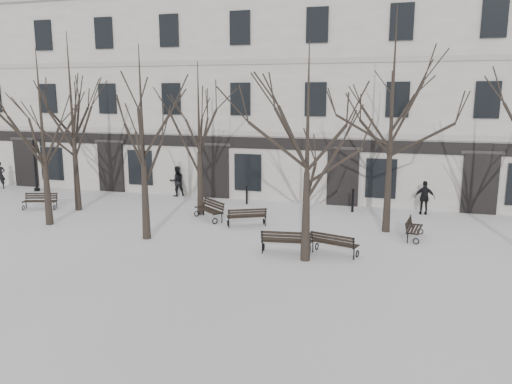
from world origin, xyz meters
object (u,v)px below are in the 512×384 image
at_px(bench_1, 286,241).
at_px(bench_4, 247,216).
at_px(tree_2, 308,127).
at_px(bench_0, 40,201).
at_px(tree_1, 142,120).
at_px(tree_0, 41,117).
at_px(bench_5, 413,228).
at_px(bench_2, 334,243).
at_px(bench_3, 210,209).
at_px(lamp_post, 38,160).

distance_m(bench_1, bench_4, 4.05).
relative_size(tree_2, bench_0, 4.32).
bearing_deg(tree_2, bench_1, 147.00).
height_order(tree_1, bench_0, tree_1).
bearing_deg(tree_0, bench_5, 8.04).
height_order(bench_0, bench_2, bench_2).
xyz_separation_m(bench_2, bench_5, (2.73, 2.96, -0.02)).
height_order(tree_1, bench_2, tree_1).
height_order(bench_2, bench_5, bench_2).
bearing_deg(bench_3, bench_1, -2.02).
distance_m(bench_0, bench_2, 15.39).
bearing_deg(lamp_post, bench_0, -50.47).
bearing_deg(tree_2, bench_2, 43.10).
distance_m(bench_4, bench_5, 6.90).
xyz_separation_m(tree_0, bench_5, (15.38, 2.17, -4.29)).
height_order(bench_2, lamp_post, lamp_post).
height_order(tree_2, bench_3, tree_2).
bearing_deg(tree_0, bench_2, -3.56).
distance_m(bench_0, lamp_post, 5.29).
bearing_deg(tree_0, bench_0, 135.47).
xyz_separation_m(bench_1, bench_4, (-2.48, 3.20, -0.03)).
bearing_deg(bench_5, bench_1, 134.26).
xyz_separation_m(tree_1, bench_4, (3.29, 2.86, -4.23)).
bearing_deg(tree_1, bench_4, 41.04).
height_order(bench_1, bench_4, bench_1).
distance_m(tree_0, tree_2, 11.87).
bearing_deg(bench_0, tree_2, -32.35).
height_order(tree_0, bench_4, tree_0).
relative_size(bench_4, lamp_post, 0.55).
relative_size(bench_1, lamp_post, 0.58).
xyz_separation_m(bench_4, bench_5, (6.90, 0.08, -0.03)).
bearing_deg(lamp_post, bench_1, -24.03).
relative_size(bench_0, bench_5, 1.03).
xyz_separation_m(bench_3, bench_5, (8.87, -0.63, -0.06)).
distance_m(tree_2, bench_4, 6.44).
bearing_deg(bench_0, bench_3, -13.88).
distance_m(tree_0, tree_1, 5.25).
height_order(bench_2, bench_4, bench_4).
distance_m(bench_0, bench_1, 13.82).
xyz_separation_m(tree_1, tree_2, (6.57, -0.85, -0.10)).
xyz_separation_m(tree_2, bench_1, (-0.79, 0.52, -4.09)).
height_order(bench_1, bench_5, bench_1).
xyz_separation_m(tree_1, bench_3, (1.31, 3.57, -4.20)).
bearing_deg(bench_0, lamp_post, 112.92).
relative_size(bench_1, bench_2, 1.06).
distance_m(tree_0, bench_5, 16.11).
relative_size(bench_3, bench_5, 1.08).
relative_size(tree_0, bench_2, 4.31).
distance_m(tree_2, bench_2, 4.30).
relative_size(bench_2, lamp_post, 0.55).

